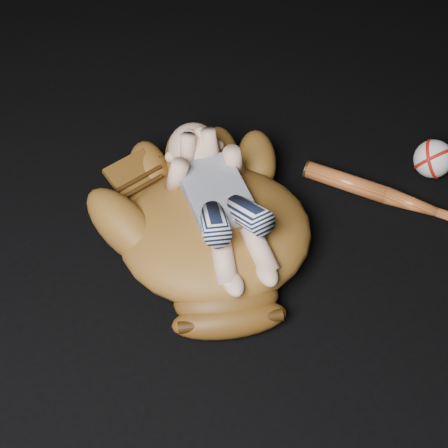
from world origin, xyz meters
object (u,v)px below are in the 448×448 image
Objects in this scene: newborn_baby at (221,201)px; baseball at (433,159)px; baseball_bat at (397,199)px; baseball_glove at (215,225)px.

baseball is at bearing 5.89° from newborn_baby.
newborn_baby is 0.52m from baseball.
baseball reaches higher than baseball_bat.
baseball_glove reaches higher than baseball.
baseball_bat is 4.82× the size of baseball.
newborn_baby reaches higher than baseball.
baseball_bat is 0.14m from baseball.
baseball is (0.52, -0.05, -0.04)m from baseball_glove.
newborn_baby reaches higher than baseball_bat.
baseball_glove is at bearing -163.18° from newborn_baby.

